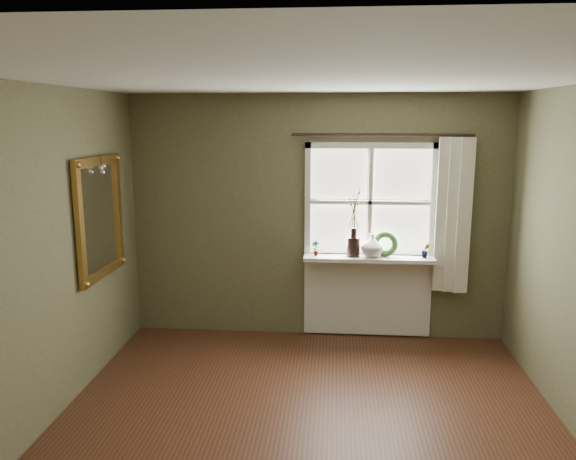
% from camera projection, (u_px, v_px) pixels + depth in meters
% --- Properties ---
extents(floor, '(4.50, 4.50, 0.00)m').
position_uv_depth(floor, '(305.00, 450.00, 4.03)').
color(floor, '#432415').
rests_on(floor, ground).
extents(ceiling, '(4.50, 4.50, 0.00)m').
position_uv_depth(ceiling, '(307.00, 77.00, 3.52)').
color(ceiling, silver).
rests_on(ceiling, ground).
extents(wall_back, '(4.00, 0.10, 2.60)m').
position_uv_depth(wall_back, '(317.00, 217.00, 6.02)').
color(wall_back, brown).
rests_on(wall_back, ground).
extents(wall_left, '(0.10, 4.50, 2.60)m').
position_uv_depth(wall_left, '(15.00, 269.00, 3.95)').
color(wall_left, brown).
rests_on(wall_left, ground).
extents(window_frame, '(1.36, 0.06, 1.24)m').
position_uv_depth(window_frame, '(370.00, 202.00, 5.87)').
color(window_frame, silver).
rests_on(window_frame, wall_back).
extents(window_sill, '(1.36, 0.26, 0.04)m').
position_uv_depth(window_sill, '(369.00, 258.00, 5.88)').
color(window_sill, silver).
rests_on(window_sill, wall_back).
extents(window_apron, '(1.36, 0.04, 0.88)m').
position_uv_depth(window_apron, '(367.00, 295.00, 6.07)').
color(window_apron, silver).
rests_on(window_apron, ground).
extents(dark_jug, '(0.15, 0.15, 0.20)m').
position_uv_depth(dark_jug, '(353.00, 247.00, 5.87)').
color(dark_jug, black).
rests_on(dark_jug, window_sill).
extents(cream_vase, '(0.28, 0.28, 0.24)m').
position_uv_depth(cream_vase, '(372.00, 245.00, 5.85)').
color(cream_vase, beige).
rests_on(cream_vase, window_sill).
extents(wreath, '(0.28, 0.16, 0.27)m').
position_uv_depth(wreath, '(385.00, 247.00, 5.88)').
color(wreath, '#2A4920').
rests_on(wreath, window_sill).
extents(potted_plant_left, '(0.10, 0.08, 0.16)m').
position_uv_depth(potted_plant_left, '(316.00, 248.00, 5.91)').
color(potted_plant_left, '#2A4920').
rests_on(potted_plant_left, window_sill).
extents(potted_plant_right, '(0.09, 0.08, 0.15)m').
position_uv_depth(potted_plant_right, '(425.00, 251.00, 5.81)').
color(potted_plant_right, '#2A4920').
rests_on(potted_plant_right, window_sill).
extents(curtain, '(0.36, 0.12, 1.59)m').
position_uv_depth(curtain, '(453.00, 216.00, 5.73)').
color(curtain, beige).
rests_on(curtain, wall_back).
extents(curtain_rod, '(1.84, 0.03, 0.03)m').
position_uv_depth(curtain_rod, '(382.00, 135.00, 5.67)').
color(curtain_rod, black).
rests_on(curtain_rod, wall_back).
extents(gilt_mirror, '(0.10, 0.93, 1.11)m').
position_uv_depth(gilt_mirror, '(100.00, 217.00, 5.15)').
color(gilt_mirror, white).
rests_on(gilt_mirror, wall_left).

